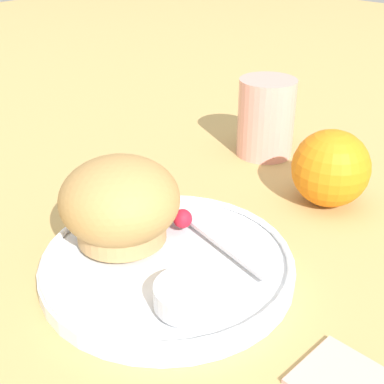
{
  "coord_description": "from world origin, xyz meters",
  "views": [
    {
      "loc": [
        0.27,
        -0.25,
        0.28
      ],
      "look_at": [
        -0.03,
        0.05,
        0.06
      ],
      "focal_mm": 50.0,
      "sensor_mm": 36.0,
      "label": 1
    }
  ],
  "objects_px": {
    "orange_fruit": "(331,168)",
    "muffin": "(120,204)",
    "butter_knife": "(213,233)",
    "juice_glass": "(266,118)"
  },
  "relations": [
    {
      "from": "orange_fruit",
      "to": "muffin",
      "type": "bearing_deg",
      "value": -109.28
    },
    {
      "from": "muffin",
      "to": "butter_knife",
      "type": "relative_size",
      "value": 0.68
    },
    {
      "from": "muffin",
      "to": "butter_knife",
      "type": "xyz_separation_m",
      "value": [
        0.05,
        0.06,
        -0.03
      ]
    },
    {
      "from": "juice_glass",
      "to": "butter_knife",
      "type": "bearing_deg",
      "value": -63.03
    },
    {
      "from": "muffin",
      "to": "butter_knife",
      "type": "distance_m",
      "value": 0.09
    },
    {
      "from": "orange_fruit",
      "to": "juice_glass",
      "type": "distance_m",
      "value": 0.14
    },
    {
      "from": "butter_knife",
      "to": "juice_glass",
      "type": "distance_m",
      "value": 0.24
    },
    {
      "from": "butter_knife",
      "to": "juice_glass",
      "type": "xyz_separation_m",
      "value": [
        -0.11,
        0.21,
        0.03
      ]
    },
    {
      "from": "butter_knife",
      "to": "orange_fruit",
      "type": "xyz_separation_m",
      "value": [
        0.02,
        0.16,
        0.02
      ]
    },
    {
      "from": "muffin",
      "to": "juice_glass",
      "type": "xyz_separation_m",
      "value": [
        -0.05,
        0.27,
        -0.01
      ]
    }
  ]
}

